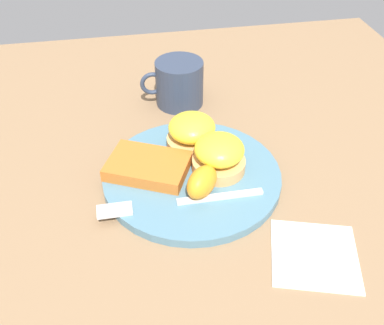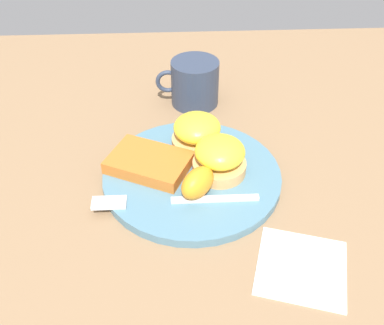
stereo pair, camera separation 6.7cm
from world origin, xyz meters
TOP-DOWN VIEW (x-y plane):
  - ground_plane at (0.00, 0.00)m, footprint 1.10×1.10m
  - plate at (0.00, 0.00)m, footprint 0.27×0.27m
  - sandwich_benedict_left at (-0.04, -0.00)m, footprint 0.08×0.08m
  - sandwich_benedict_right at (-0.01, -0.06)m, footprint 0.08×0.08m
  - hashbrown_patty at (0.07, -0.02)m, footprint 0.14×0.13m
  - orange_wedge at (-0.01, 0.05)m, footprint 0.07×0.07m
  - fork at (0.04, 0.06)m, footprint 0.24×0.02m
  - cup at (-0.02, -0.22)m, footprint 0.12×0.09m
  - napkin at (-0.13, 0.17)m, footprint 0.14×0.14m

SIDE VIEW (x-z plane):
  - ground_plane at x=0.00m, z-range 0.00..0.00m
  - napkin at x=-0.13m, z-range 0.00..0.00m
  - plate at x=0.00m, z-range 0.00..0.01m
  - fork at x=0.04m, z-range 0.01..0.02m
  - hashbrown_patty at x=0.07m, z-range 0.01..0.03m
  - orange_wedge at x=-0.01m, z-range 0.01..0.06m
  - sandwich_benedict_left at x=-0.04m, z-range 0.01..0.07m
  - sandwich_benedict_right at x=-0.01m, z-range 0.01..0.07m
  - cup at x=-0.02m, z-range 0.00..0.09m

